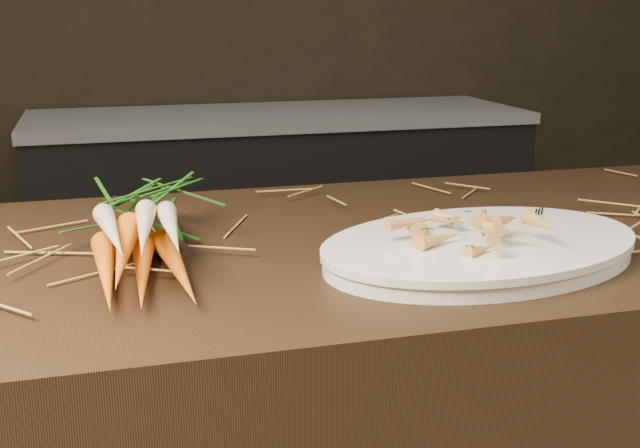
% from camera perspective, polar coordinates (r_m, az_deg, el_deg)
% --- Properties ---
extents(back_counter, '(1.82, 0.62, 0.84)m').
position_cam_1_polar(back_counter, '(3.09, -2.84, 0.28)').
color(back_counter, black).
rests_on(back_counter, ground).
extents(straw_bedding, '(1.40, 0.60, 0.02)m').
position_cam_1_polar(straw_bedding, '(1.13, 3.30, -0.43)').
color(straw_bedding, '#A77D39').
rests_on(straw_bedding, main_counter).
extents(root_veg_bunch, '(0.17, 0.47, 0.09)m').
position_cam_1_polar(root_veg_bunch, '(1.08, -12.71, 0.28)').
color(root_veg_bunch, orange).
rests_on(root_veg_bunch, main_counter).
extents(serving_platter, '(0.49, 0.38, 0.02)m').
position_cam_1_polar(serving_platter, '(1.05, 11.40, -1.87)').
color(serving_platter, white).
rests_on(serving_platter, main_counter).
extents(roasted_veg_heap, '(0.24, 0.20, 0.05)m').
position_cam_1_polar(roasted_veg_heap, '(1.04, 11.50, 0.03)').
color(roasted_veg_heap, '#BA8D3E').
rests_on(roasted_veg_heap, serving_platter).
extents(serving_fork, '(0.10, 0.15, 0.00)m').
position_cam_1_polar(serving_fork, '(1.13, 18.14, -0.31)').
color(serving_fork, silver).
rests_on(serving_fork, serving_platter).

